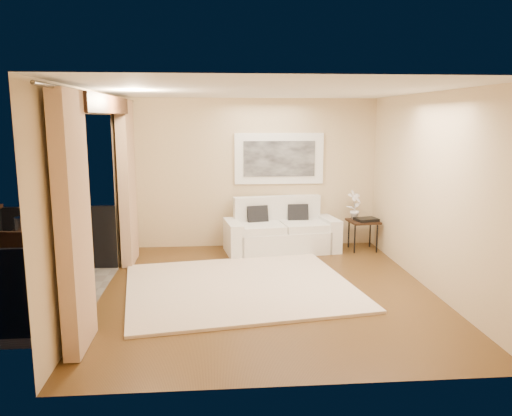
{
  "coord_description": "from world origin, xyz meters",
  "views": [
    {
      "loc": [
        -0.69,
        -6.54,
        2.36
      ],
      "look_at": [
        -0.11,
        0.62,
        1.05
      ],
      "focal_mm": 35.0,
      "sensor_mm": 36.0,
      "label": 1
    }
  ],
  "objects": [
    {
      "name": "side_table",
      "position": [
        1.93,
        2.0,
        0.49
      ],
      "size": [
        0.55,
        0.55,
        0.55
      ],
      "rotation": [
        0.0,
        0.0,
        0.1
      ],
      "color": "black",
      "rests_on": "floor"
    },
    {
      "name": "artwork",
      "position": [
        0.46,
        2.46,
        1.62
      ],
      "size": [
        1.62,
        0.07,
        0.92
      ],
      "color": "white",
      "rests_on": "room_shell"
    },
    {
      "name": "balcony_chair_far",
      "position": [
        -3.01,
        0.58,
        0.61
      ],
      "size": [
        0.46,
        0.47,
        1.04
      ],
      "rotation": [
        0.0,
        0.0,
        3.11
      ],
      "color": "black",
      "rests_on": "balcony"
    },
    {
      "name": "balcony",
      "position": [
        -3.31,
        0.0,
        0.18
      ],
      "size": [
        1.81,
        2.6,
        1.17
      ],
      "color": "#605B56",
      "rests_on": "ground"
    },
    {
      "name": "tray",
      "position": [
        1.97,
        1.95,
        0.57
      ],
      "size": [
        0.43,
        0.36,
        0.05
      ],
      "primitive_type": "cube",
      "rotation": [
        0.0,
        0.0,
        0.22
      ],
      "color": "black",
      "rests_on": "side_table"
    },
    {
      "name": "bistro_table",
      "position": [
        -3.28,
        0.46,
        0.69
      ],
      "size": [
        0.67,
        0.67,
        0.77
      ],
      "rotation": [
        0.0,
        0.0,
        0.02
      ],
      "color": "black",
      "rests_on": "balcony"
    },
    {
      "name": "room_shell",
      "position": [
        -2.13,
        0.0,
        2.52
      ],
      "size": [
        5.0,
        6.4,
        5.0
      ],
      "color": "white",
      "rests_on": "ground"
    },
    {
      "name": "glass_b",
      "position": [
        -3.12,
        0.52,
        0.83
      ],
      "size": [
        0.06,
        0.06,
        0.12
      ],
      "primitive_type": "cylinder",
      "color": "white",
      "rests_on": "bistro_table"
    },
    {
      "name": "vase",
      "position": [
        -3.26,
        0.23,
        0.86
      ],
      "size": [
        0.04,
        0.04,
        0.18
      ],
      "primitive_type": "cylinder",
      "color": "white",
      "rests_on": "bistro_table"
    },
    {
      "name": "candle",
      "position": [
        -3.19,
        0.62,
        0.8
      ],
      "size": [
        0.06,
        0.06,
        0.07
      ],
      "primitive_type": "cylinder",
      "color": "red",
      "rests_on": "bistro_table"
    },
    {
      "name": "floor",
      "position": [
        0.0,
        0.0,
        0.0
      ],
      "size": [
        5.0,
        5.0,
        0.0
      ],
      "primitive_type": "plane",
      "color": "brown",
      "rests_on": "ground"
    },
    {
      "name": "balcony_chair_near",
      "position": [
        -3.19,
        -0.44,
        0.57
      ],
      "size": [
        0.47,
        0.48,
        0.98
      ],
      "rotation": [
        0.0,
        0.0,
        -0.13
      ],
      "color": "black",
      "rests_on": "balcony"
    },
    {
      "name": "orchid",
      "position": [
        1.79,
        2.12,
        0.81
      ],
      "size": [
        0.33,
        0.29,
        0.52
      ],
      "primitive_type": "imported",
      "rotation": [
        0.0,
        0.0,
        0.45
      ],
      "color": "white",
      "rests_on": "side_table"
    },
    {
      "name": "glass_a",
      "position": [
        -3.19,
        0.34,
        0.83
      ],
      "size": [
        0.06,
        0.06,
        0.12
      ],
      "primitive_type": "cylinder",
      "color": "silver",
      "rests_on": "bistro_table"
    },
    {
      "name": "curtains",
      "position": [
        -2.11,
        0.0,
        1.34
      ],
      "size": [
        0.16,
        4.8,
        2.64
      ],
      "color": "tan",
      "rests_on": "ground"
    },
    {
      "name": "rug",
      "position": [
        -0.37,
        0.14,
        0.02
      ],
      "size": [
        3.47,
        3.13,
        0.04
      ],
      "primitive_type": "cube",
      "rotation": [
        0.0,
        0.0,
        0.15
      ],
      "color": "beige",
      "rests_on": "floor"
    },
    {
      "name": "ice_bucket",
      "position": [
        -3.44,
        0.6,
        0.87
      ],
      "size": [
        0.18,
        0.18,
        0.2
      ],
      "primitive_type": "cylinder",
      "color": "white",
      "rests_on": "bistro_table"
    },
    {
      "name": "sofa",
      "position": [
        0.45,
        2.09,
        0.34
      ],
      "size": [
        2.07,
        1.11,
        0.95
      ],
      "rotation": [
        0.0,
        0.0,
        0.14
      ],
      "color": "white",
      "rests_on": "floor"
    }
  ]
}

